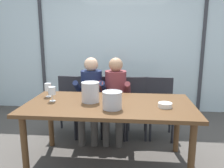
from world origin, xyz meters
TOP-DOWN VIEW (x-y plane):
  - ground at (0.00, 1.00)m, footprint 14.00×14.00m
  - window_glass_panel at (0.00, 2.09)m, footprint 7.12×0.03m
  - window_mullion_left at (-1.60, 2.07)m, footprint 0.06×0.06m
  - window_mullion_right at (1.60, 2.07)m, footprint 0.06×0.06m
  - hillside_vineyard at (0.00, 5.18)m, footprint 13.12×2.40m
  - dining_table at (0.00, 0.00)m, footprint 1.92×0.97m
  - chair_near_curtain at (-0.73, 0.89)m, footprint 0.48×0.48m
  - chair_left_of_center at (-0.38, 0.90)m, footprint 0.49×0.49m
  - chair_center at (0.02, 0.91)m, footprint 0.45×0.45m
  - chair_right_of_center at (0.31, 0.90)m, footprint 0.50×0.50m
  - chair_near_window_right at (0.68, 0.91)m, footprint 0.46×0.46m
  - person_navy_polo at (-0.36, 0.76)m, footprint 0.47×0.62m
  - person_maroon_top at (0.01, 0.76)m, footprint 0.47×0.62m
  - ice_bucket_primary at (-0.22, 0.04)m, footprint 0.21×0.21m
  - ice_bucket_secondary at (0.05, -0.19)m, footprint 0.21×0.21m
  - tasting_bowl at (0.62, -0.10)m, footprint 0.15×0.15m
  - wine_glass_by_left_taster at (-0.80, 0.21)m, footprint 0.08×0.08m
  - wine_glass_near_bucket at (-0.68, 0.02)m, footprint 0.08×0.08m

SIDE VIEW (x-z plane):
  - ground at x=0.00m, z-range 0.00..0.00m
  - chair_near_curtain at x=-0.73m, z-range 0.08..0.97m
  - chair_left_of_center at x=-0.38m, z-range 0.08..0.97m
  - chair_center at x=0.02m, z-range 0.08..0.97m
  - chair_right_of_center at x=0.31m, z-range 0.08..0.97m
  - chair_near_window_right at x=0.68m, z-range 0.08..0.97m
  - dining_table at x=0.00m, z-range 0.30..1.07m
  - person_navy_polo at x=-0.36m, z-range 0.09..1.31m
  - person_maroon_top at x=0.01m, z-range 0.09..1.31m
  - tasting_bowl at x=0.62m, z-range 0.77..0.82m
  - ice_bucket_secondary at x=0.05m, z-range 0.77..0.96m
  - wine_glass_by_left_taster at x=-0.80m, z-range 0.80..0.98m
  - ice_bucket_primary at x=-0.22m, z-range 0.77..1.01m
  - wine_glass_near_bucket at x=-0.68m, z-range 0.81..0.98m
  - hillside_vineyard at x=0.00m, z-range 0.00..1.83m
  - window_glass_panel at x=0.00m, z-range 0.00..2.60m
  - window_mullion_left at x=-1.60m, z-range 0.00..2.60m
  - window_mullion_right at x=1.60m, z-range 0.00..2.60m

